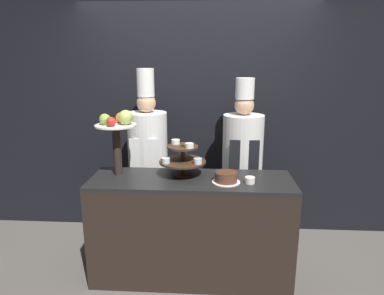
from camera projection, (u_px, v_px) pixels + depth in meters
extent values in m
plane|color=#5B5651|center=(189.00, 294.00, 2.89)|extent=(14.00, 14.00, 0.00)
cube|color=black|center=(197.00, 108.00, 3.75)|extent=(10.00, 0.06, 2.80)
cube|color=black|center=(191.00, 230.00, 3.05)|extent=(1.74, 0.57, 0.90)
cube|color=black|center=(191.00, 181.00, 2.93)|extent=(1.74, 0.57, 0.03)
cylinder|color=#3D2819|center=(183.00, 175.00, 3.01)|extent=(0.18, 0.18, 0.02)
cylinder|color=#3D2819|center=(183.00, 161.00, 2.98)|extent=(0.04, 0.04, 0.27)
cylinder|color=#3D2819|center=(183.00, 162.00, 2.98)|extent=(0.41, 0.41, 0.02)
cylinder|color=#3D2819|center=(182.00, 147.00, 2.94)|extent=(0.27, 0.27, 0.02)
cylinder|color=silver|center=(184.00, 153.00, 3.12)|extent=(0.07, 0.07, 0.04)
cylinder|color=beige|center=(184.00, 154.00, 3.12)|extent=(0.06, 0.06, 0.03)
cylinder|color=silver|center=(166.00, 161.00, 2.90)|extent=(0.07, 0.07, 0.04)
cylinder|color=gold|center=(166.00, 161.00, 2.90)|extent=(0.06, 0.06, 0.03)
cylinder|color=silver|center=(198.00, 161.00, 2.89)|extent=(0.07, 0.07, 0.04)
cylinder|color=green|center=(198.00, 162.00, 2.89)|extent=(0.06, 0.06, 0.03)
cylinder|color=white|center=(176.00, 142.00, 3.00)|extent=(0.07, 0.07, 0.04)
cylinder|color=white|center=(189.00, 146.00, 2.87)|extent=(0.07, 0.07, 0.04)
cylinder|color=#2D231E|center=(117.00, 151.00, 2.98)|extent=(0.07, 0.07, 0.44)
cylinder|color=white|center=(116.00, 125.00, 2.93)|extent=(0.36, 0.36, 0.01)
sphere|color=#ADC160|center=(126.00, 117.00, 2.91)|extent=(0.13, 0.13, 0.13)
sphere|color=orange|center=(121.00, 118.00, 3.00)|extent=(0.09, 0.09, 0.09)
sphere|color=#84B742|center=(105.00, 119.00, 2.91)|extent=(0.10, 0.10, 0.10)
sphere|color=red|center=(111.00, 122.00, 2.83)|extent=(0.08, 0.08, 0.08)
cylinder|color=white|center=(226.00, 182.00, 2.84)|extent=(0.23, 0.23, 0.01)
cylinder|color=brown|center=(226.00, 177.00, 2.83)|extent=(0.19, 0.19, 0.08)
cylinder|color=#472819|center=(226.00, 172.00, 2.82)|extent=(0.18, 0.18, 0.01)
cylinder|color=white|center=(250.00, 180.00, 2.81)|extent=(0.08, 0.08, 0.05)
cube|color=#38332D|center=(150.00, 205.00, 3.66)|extent=(0.30, 0.17, 0.81)
cylinder|color=white|center=(147.00, 141.00, 3.48)|extent=(0.40, 0.40, 0.60)
cube|color=white|center=(144.00, 158.00, 3.33)|extent=(0.28, 0.01, 0.38)
sphere|color=tan|center=(146.00, 103.00, 3.39)|extent=(0.19, 0.19, 0.19)
cylinder|color=white|center=(145.00, 83.00, 3.34)|extent=(0.17, 0.17, 0.27)
cube|color=black|center=(240.00, 206.00, 3.60)|extent=(0.30, 0.17, 0.84)
cylinder|color=silver|center=(243.00, 142.00, 3.42)|extent=(0.41, 0.41, 0.55)
cube|color=black|center=(244.00, 158.00, 3.26)|extent=(0.28, 0.01, 0.35)
sphere|color=tan|center=(244.00, 105.00, 3.33)|extent=(0.19, 0.19, 0.19)
cylinder|color=white|center=(245.00, 88.00, 3.29)|extent=(0.18, 0.18, 0.20)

